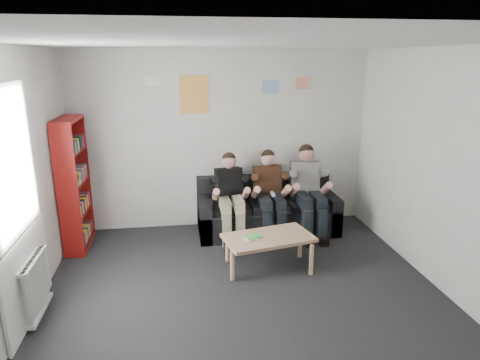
# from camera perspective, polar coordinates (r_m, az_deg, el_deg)

# --- Properties ---
(room_shell) EXTENTS (5.00, 5.00, 5.00)m
(room_shell) POSITION_cam_1_polar(r_m,az_deg,el_deg) (4.16, 1.24, -1.09)
(room_shell) COLOR black
(room_shell) RESTS_ON ground
(sofa) EXTENTS (2.09, 0.85, 0.81)m
(sofa) POSITION_cam_1_polar(r_m,az_deg,el_deg) (6.58, 3.58, -4.32)
(sofa) COLOR black
(sofa) RESTS_ON ground
(bookshelf) EXTENTS (0.27, 0.82, 1.81)m
(bookshelf) POSITION_cam_1_polar(r_m,az_deg,el_deg) (6.26, -21.19, -0.53)
(bookshelf) COLOR maroon
(bookshelf) RESTS_ON ground
(coffee_table) EXTENTS (1.08, 0.60, 0.43)m
(coffee_table) POSITION_cam_1_polar(r_m,az_deg,el_deg) (5.40, 3.81, -7.99)
(coffee_table) COLOR tan
(coffee_table) RESTS_ON ground
(game_cases) EXTENTS (0.20, 0.16, 0.03)m
(game_cases) POSITION_cam_1_polar(r_m,az_deg,el_deg) (5.30, 1.70, -7.66)
(game_cases) COLOR silver
(game_cases) RESTS_ON coffee_table
(person_left) EXTENTS (0.38, 0.81, 1.25)m
(person_left) POSITION_cam_1_polar(r_m,az_deg,el_deg) (6.19, -1.27, -2.31)
(person_left) COLOR black
(person_left) RESTS_ON sofa
(person_middle) EXTENTS (0.39, 0.84, 1.28)m
(person_middle) POSITION_cam_1_polar(r_m,az_deg,el_deg) (6.29, 4.00, -1.99)
(person_middle) COLOR #452717
(person_middle) RESTS_ON sofa
(person_right) EXTENTS (0.42, 0.90, 1.34)m
(person_right) POSITION_cam_1_polar(r_m,az_deg,el_deg) (6.42, 9.09, -1.55)
(person_right) COLOR silver
(person_right) RESTS_ON sofa
(radiator) EXTENTS (0.10, 0.64, 0.60)m
(radiator) POSITION_cam_1_polar(r_m,az_deg,el_deg) (4.91, -25.54, -12.63)
(radiator) COLOR silver
(radiator) RESTS_ON ground
(window) EXTENTS (0.05, 1.30, 2.36)m
(window) POSITION_cam_1_polar(r_m,az_deg,el_deg) (4.67, -27.41, -5.22)
(window) COLOR white
(window) RESTS_ON room_shell
(poster_large) EXTENTS (0.42, 0.01, 0.55)m
(poster_large) POSITION_cam_1_polar(r_m,az_deg,el_deg) (6.44, -6.14, 11.27)
(poster_large) COLOR #EED654
(poster_large) RESTS_ON room_shell
(poster_blue) EXTENTS (0.25, 0.01, 0.20)m
(poster_blue) POSITION_cam_1_polar(r_m,az_deg,el_deg) (6.58, 4.12, 12.30)
(poster_blue) COLOR #438BE4
(poster_blue) RESTS_ON room_shell
(poster_pink) EXTENTS (0.22, 0.01, 0.18)m
(poster_pink) POSITION_cam_1_polar(r_m,az_deg,el_deg) (6.70, 8.41, 12.67)
(poster_pink) COLOR #CF408B
(poster_pink) RESTS_ON room_shell
(poster_sign) EXTENTS (0.20, 0.01, 0.14)m
(poster_sign) POSITION_cam_1_polar(r_m,az_deg,el_deg) (6.43, -11.68, 12.82)
(poster_sign) COLOR white
(poster_sign) RESTS_ON room_shell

